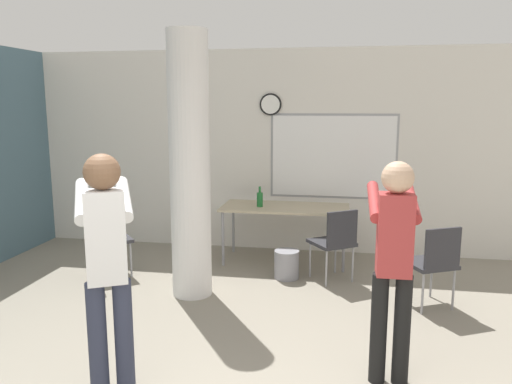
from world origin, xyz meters
name	(u,v)px	position (x,y,z in m)	size (l,w,h in m)	color
wall_back	(276,151)	(0.02, 5.06, 1.40)	(8.00, 0.15, 2.80)	silver
support_pillar	(190,167)	(-0.64, 3.13, 1.40)	(0.43, 0.43, 2.80)	white
folding_table	(285,210)	(0.23, 4.44, 0.69)	(1.64, 0.73, 0.74)	tan
bottle_on_table	(260,199)	(-0.10, 4.37, 0.84)	(0.08, 0.08, 0.26)	#1E6B2D
waste_bin	(287,264)	(0.32, 3.80, 0.17)	(0.30, 0.30, 0.34)	gray
chair_table_right	(335,239)	(0.89, 3.79, 0.51)	(0.61, 0.61, 0.87)	#2D2D33
chair_mid_room	(433,260)	(1.87, 3.17, 0.51)	(0.59, 0.59, 0.87)	#2D2D33
chair_near_pillar	(105,235)	(-1.83, 3.48, 0.51)	(0.62, 0.62, 0.87)	#2D2D33
person_playing_front	(107,259)	(-0.60, 1.12, 1.03)	(0.59, 0.70, 1.74)	#2D3347
person_playing_side	(393,255)	(1.33, 1.70, 0.98)	(0.36, 0.65, 1.67)	black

